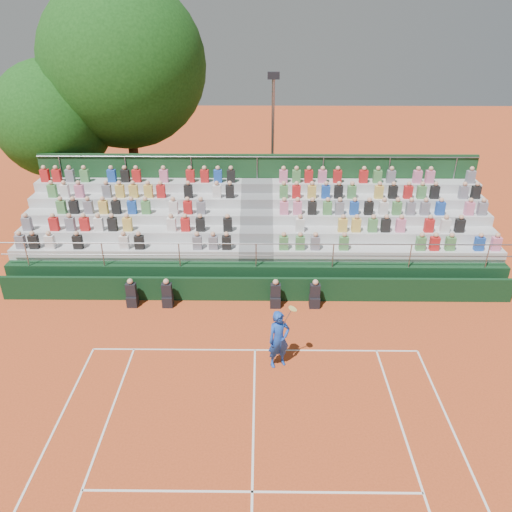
{
  "coord_description": "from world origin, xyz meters",
  "views": [
    {
      "loc": [
        0.17,
        -13.59,
        10.5
      ],
      "look_at": [
        0.0,
        3.5,
        1.8
      ],
      "focal_mm": 35.0,
      "sensor_mm": 36.0,
      "label": 1
    }
  ],
  "objects_px": {
    "tennis_player": "(279,339)",
    "tree_east": "(124,65)",
    "tree_west": "(53,120)",
    "floodlight_mast": "(273,134)"
  },
  "relations": [
    {
      "from": "tennis_player",
      "to": "floodlight_mast",
      "type": "relative_size",
      "value": 0.3
    },
    {
      "from": "tree_west",
      "to": "floodlight_mast",
      "type": "distance_m",
      "value": 10.94
    },
    {
      "from": "floodlight_mast",
      "to": "tennis_player",
      "type": "bearing_deg",
      "value": -90.06
    },
    {
      "from": "tennis_player",
      "to": "tree_west",
      "type": "relative_size",
      "value": 0.27
    },
    {
      "from": "tree_west",
      "to": "tree_east",
      "type": "distance_m",
      "value": 4.39
    },
    {
      "from": "tree_east",
      "to": "floodlight_mast",
      "type": "relative_size",
      "value": 1.59
    },
    {
      "from": "tree_west",
      "to": "floodlight_mast",
      "type": "relative_size",
      "value": 1.1
    },
    {
      "from": "tree_west",
      "to": "floodlight_mast",
      "type": "height_order",
      "value": "tree_west"
    },
    {
      "from": "tennis_player",
      "to": "tree_east",
      "type": "xyz_separation_m",
      "value": [
        -7.38,
        13.24,
        6.78
      ]
    },
    {
      "from": "tennis_player",
      "to": "tree_east",
      "type": "relative_size",
      "value": 0.19
    }
  ]
}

